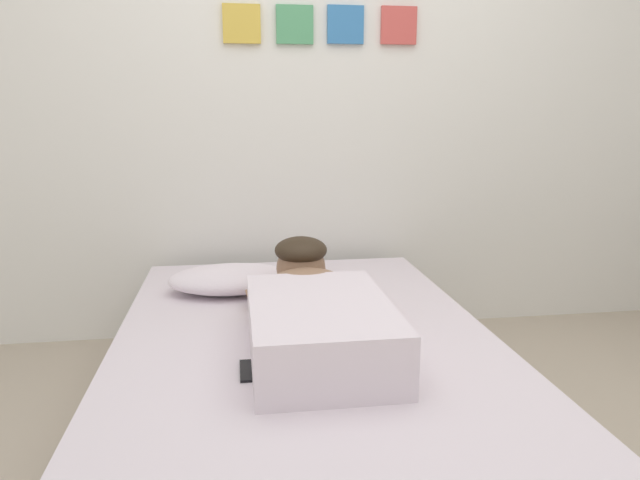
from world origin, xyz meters
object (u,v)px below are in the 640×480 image
(bed, at_px, (304,384))
(person_lying, at_px, (314,310))
(cell_phone, at_px, (252,370))
(coffee_cup, at_px, (307,279))
(pillow, at_px, (232,279))

(bed, height_order, person_lying, person_lying)
(cell_phone, bearing_deg, coffee_cup, 71.95)
(pillow, height_order, cell_phone, pillow)
(pillow, height_order, coffee_cup, pillow)
(bed, xyz_separation_m, person_lying, (0.02, -0.10, 0.31))
(bed, distance_m, person_lying, 0.33)
(person_lying, relative_size, cell_phone, 6.57)
(bed, bearing_deg, cell_phone, -121.18)
(bed, bearing_deg, pillow, 117.43)
(coffee_cup, xyz_separation_m, cell_phone, (-0.26, -0.80, -0.03))
(person_lying, relative_size, coffee_cup, 7.36)
(coffee_cup, relative_size, cell_phone, 0.89)
(pillow, distance_m, cell_phone, 0.79)
(person_lying, xyz_separation_m, coffee_cup, (0.05, 0.59, -0.07))
(person_lying, bearing_deg, coffee_cup, 85.04)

